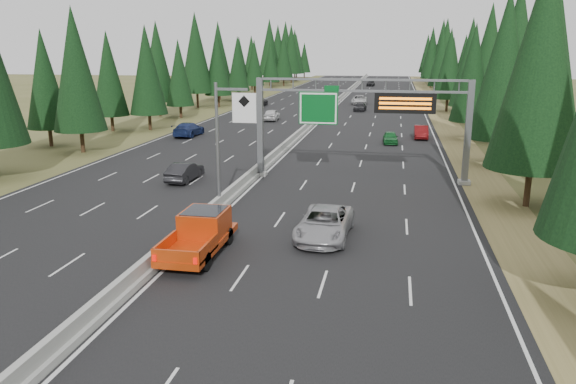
% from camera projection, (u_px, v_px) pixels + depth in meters
% --- Properties ---
extents(road, '(32.00, 260.00, 0.08)m').
position_uv_depth(road, '(325.00, 114.00, 88.34)').
color(road, black).
rests_on(road, ground).
extents(shoulder_right, '(3.60, 260.00, 0.06)m').
position_uv_depth(shoulder_right, '(441.00, 117.00, 85.16)').
color(shoulder_right, olive).
rests_on(shoulder_right, ground).
extents(shoulder_left, '(3.60, 260.00, 0.06)m').
position_uv_depth(shoulder_left, '(216.00, 112.00, 91.54)').
color(shoulder_left, '#4F5126').
rests_on(shoulder_left, ground).
extents(median_barrier, '(0.70, 260.00, 0.85)m').
position_uv_depth(median_barrier, '(325.00, 112.00, 88.25)').
color(median_barrier, gray).
rests_on(median_barrier, road).
extents(sign_gantry, '(16.75, 0.98, 7.80)m').
position_uv_depth(sign_gantry, '(370.00, 114.00, 42.50)').
color(sign_gantry, slate).
rests_on(sign_gantry, road).
extents(hov_sign_pole, '(2.80, 0.50, 8.00)m').
position_uv_depth(hov_sign_pole, '(226.00, 138.00, 34.68)').
color(hov_sign_pole, slate).
rests_on(hov_sign_pole, road).
extents(tree_row_right, '(11.93, 240.57, 18.82)m').
position_uv_depth(tree_row_right, '(490.00, 57.00, 69.11)').
color(tree_row_right, black).
rests_on(tree_row_right, ground).
extents(tree_row_left, '(12.07, 243.10, 18.82)m').
position_uv_depth(tree_row_left, '(173.00, 55.00, 84.47)').
color(tree_row_left, black).
rests_on(tree_row_left, ground).
extents(silver_minivan, '(2.92, 5.94, 1.62)m').
position_uv_depth(silver_minivan, '(325.00, 223.00, 30.33)').
color(silver_minivan, '#9C9B9F').
rests_on(silver_minivan, road).
extents(red_pickup, '(2.25, 6.30, 2.05)m').
position_uv_depth(red_pickup, '(202.00, 230.00, 28.16)').
color(red_pickup, black).
rests_on(red_pickup, road).
extents(car_ahead_green, '(1.73, 3.88, 1.30)m').
position_uv_depth(car_ahead_green, '(390.00, 137.00, 60.74)').
color(car_ahead_green, '#166328').
rests_on(car_ahead_green, road).
extents(car_ahead_dkred, '(1.55, 4.39, 1.44)m').
position_uv_depth(car_ahead_dkred, '(421.00, 132.00, 64.15)').
color(car_ahead_dkred, maroon).
rests_on(car_ahead_dkred, road).
extents(car_ahead_dkgrey, '(2.12, 4.58, 1.29)m').
position_uv_depth(car_ahead_dkgrey, '(360.00, 107.00, 92.52)').
color(car_ahead_dkgrey, black).
rests_on(car_ahead_dkgrey, road).
extents(car_ahead_white, '(2.70, 5.77, 1.60)m').
position_uv_depth(car_ahead_white, '(359.00, 100.00, 103.67)').
color(car_ahead_white, '#BDBDBD').
rests_on(car_ahead_white, road).
extents(car_ahead_far, '(2.30, 4.86, 1.61)m').
position_uv_depth(car_ahead_far, '(371.00, 83.00, 154.02)').
color(car_ahead_far, black).
rests_on(car_ahead_far, road).
extents(car_onc_near, '(1.74, 4.47, 1.45)m').
position_uv_depth(car_onc_near, '(185.00, 172.00, 43.49)').
color(car_onc_near, black).
rests_on(car_onc_near, road).
extents(car_onc_blue, '(2.40, 5.64, 1.62)m').
position_uv_depth(car_onc_blue, '(189.00, 129.00, 65.78)').
color(car_onc_blue, navy).
rests_on(car_onc_blue, road).
extents(car_onc_white, '(2.09, 4.85, 1.63)m').
position_uv_depth(car_onc_white, '(272.00, 115.00, 80.16)').
color(car_onc_white, silver).
rests_on(car_onc_white, road).
extents(car_onc_far, '(2.47, 5.35, 1.49)m').
position_uv_depth(car_onc_far, '(259.00, 102.00, 100.60)').
color(car_onc_far, black).
rests_on(car_onc_far, road).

